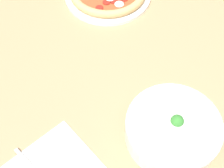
# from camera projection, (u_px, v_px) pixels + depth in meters

# --- Properties ---
(ground_plane) EXTENTS (8.00, 8.00, 0.00)m
(ground_plane) POSITION_uv_depth(u_px,v_px,m) (135.00, 147.00, 1.57)
(ground_plane) COLOR #4C4238
(dining_table) EXTENTS (1.30, 0.98, 0.76)m
(dining_table) POSITION_uv_depth(u_px,v_px,m) (147.00, 65.00, 1.02)
(dining_table) COLOR tan
(dining_table) RESTS_ON ground_plane
(bowl) EXTENTS (0.23, 0.23, 0.08)m
(bowl) POSITION_uv_depth(u_px,v_px,m) (173.00, 129.00, 0.74)
(bowl) COLOR white
(bowl) RESTS_ON dining_table
(fork) EXTENTS (0.03, 0.18, 0.00)m
(fork) POSITION_uv_depth(u_px,v_px,m) (65.00, 166.00, 0.72)
(fork) COLOR silver
(fork) RESTS_ON napkin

